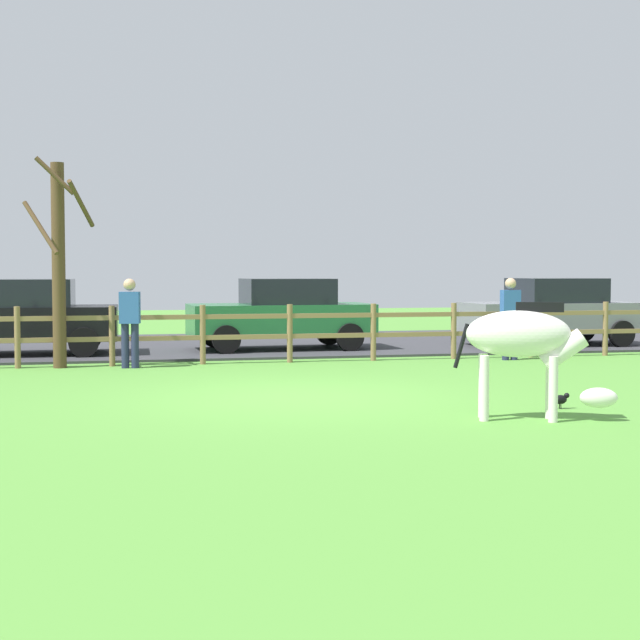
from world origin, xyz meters
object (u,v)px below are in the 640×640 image
at_px(bare_tree, 59,260).
at_px(parked_car_grey, 551,311).
at_px(parked_car_green, 282,313).
at_px(crow_on_grass, 561,399).
at_px(zebra, 525,343).
at_px(visitor_right_of_tree, 130,319).
at_px(parked_car_black, 20,316).
at_px(visitor_left_of_tree, 510,315).

xyz_separation_m(bare_tree, parked_car_grey, (10.94, 2.34, -1.14)).
distance_m(bare_tree, parked_car_green, 5.43).
bearing_deg(parked_car_grey, crow_on_grass, -115.74).
xyz_separation_m(crow_on_grass, parked_car_green, (-1.98, 9.30, 0.72)).
bearing_deg(zebra, visitor_right_of_tree, 122.33).
bearing_deg(parked_car_black, zebra, -55.92).
distance_m(parked_car_grey, parked_car_green, 6.33).
xyz_separation_m(bare_tree, visitor_right_of_tree, (1.26, -0.30, -1.07)).
xyz_separation_m(zebra, crow_on_grass, (0.85, 0.73, -0.80)).
distance_m(crow_on_grass, visitor_right_of_tree, 8.35).
distance_m(parked_car_grey, visitor_left_of_tree, 3.50).
relative_size(zebra, parked_car_green, 0.46).
bearing_deg(visitor_left_of_tree, crow_on_grass, -108.45).
relative_size(bare_tree, crow_on_grass, 17.78).
xyz_separation_m(parked_car_black, visitor_right_of_tree, (2.17, -2.75, 0.06)).
relative_size(crow_on_grass, visitor_right_of_tree, 0.13).
xyz_separation_m(bare_tree, parked_car_green, (4.62, 2.62, -1.14)).
bearing_deg(crow_on_grass, visitor_left_of_tree, 71.55).
xyz_separation_m(bare_tree, crow_on_grass, (6.60, -6.67, -1.86)).
relative_size(zebra, parked_car_black, 0.46).
distance_m(bare_tree, parked_car_black, 2.85).
distance_m(zebra, parked_car_grey, 11.03).
xyz_separation_m(zebra, parked_car_grey, (5.19, 9.74, -0.08)).
bearing_deg(visitor_left_of_tree, bare_tree, 177.62).
bearing_deg(parked_car_grey, visitor_right_of_tree, -164.77).
xyz_separation_m(crow_on_grass, visitor_right_of_tree, (-5.34, 6.37, 0.78)).
distance_m(crow_on_grass, parked_car_grey, 10.02).
bearing_deg(crow_on_grass, bare_tree, 134.69).
xyz_separation_m(bare_tree, visitor_left_of_tree, (8.71, -0.36, -1.07)).
bearing_deg(visitor_left_of_tree, zebra, -112.77).
height_order(parked_car_grey, visitor_right_of_tree, visitor_right_of_tree).
relative_size(zebra, visitor_right_of_tree, 1.14).
xyz_separation_m(bare_tree, parked_car_black, (-0.91, 2.45, -1.14)).
distance_m(zebra, visitor_right_of_tree, 8.40).
height_order(parked_car_green, visitor_left_of_tree, visitor_left_of_tree).
bearing_deg(crow_on_grass, visitor_right_of_tree, 129.99).
bearing_deg(crow_on_grass, parked_car_black, 129.48).
bearing_deg(crow_on_grass, parked_car_grey, 64.26).
relative_size(zebra, crow_on_grass, 8.68).
distance_m(zebra, parked_car_black, 11.89).
bearing_deg(parked_car_black, parked_car_green, 1.85).
xyz_separation_m(parked_car_green, visitor_right_of_tree, (-3.36, -2.93, 0.06)).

